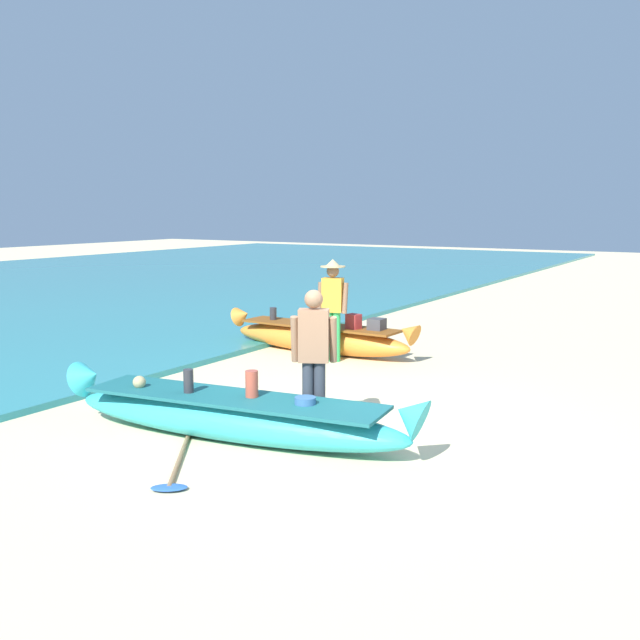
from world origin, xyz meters
The scene contains 7 objects.
ground_plane centered at (0.00, 0.00, 0.00)m, with size 80.00×80.00×0.00m, color beige.
sea centered at (-15.90, 8.00, 0.05)m, with size 24.00×56.00×0.10m, color teal.
boat_cyan_foreground centered at (-0.93, -1.18, 0.29)m, with size 4.77×1.35×0.84m.
boat_orange_midground centered at (-2.74, 3.77, 0.31)m, with size 4.12×0.78×0.81m.
person_vendor_hatted centered at (-2.16, 3.25, 1.06)m, with size 0.58×0.44×1.83m.
person_tourist_customer centered at (-0.21, -0.54, 1.00)m, with size 0.58×0.44×1.77m.
paddle centered at (-0.83, -2.28, 0.03)m, with size 1.24×1.64×0.05m.
Camera 1 is at (4.26, -7.72, 2.73)m, focal length 40.67 mm.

